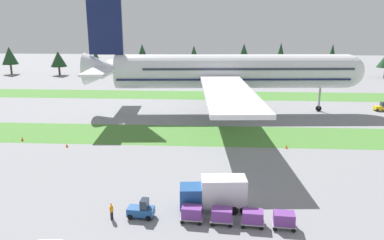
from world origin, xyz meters
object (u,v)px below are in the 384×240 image
object	(u,v)px
taxiway_marker_1	(67,145)
cargo_dolly_fourth	(284,219)
cargo_dolly_lead	(192,213)
cargo_dolly_second	(222,215)
baggage_tug	(142,210)
cargo_dolly_third	(253,217)
catering_truck	(215,193)
taxiway_marker_2	(287,147)
taxiway_marker_0	(22,139)
airliner	(225,71)
ground_crew_marshaller	(111,211)
pushback_tractor	(381,107)

from	to	relation	value
taxiway_marker_1	cargo_dolly_fourth	bearing A→B (deg)	-36.22
cargo_dolly_lead	cargo_dolly_second	bearing A→B (deg)	-90.00
baggage_tug	cargo_dolly_third	bearing A→B (deg)	-90.00
baggage_tug	catering_truck	xyz separation A→B (m)	(7.18, 1.92, 1.14)
cargo_dolly_lead	taxiway_marker_2	world-z (taller)	cargo_dolly_lead
taxiway_marker_0	taxiway_marker_1	bearing A→B (deg)	-17.48
cargo_dolly_lead	taxiway_marker_1	bearing A→B (deg)	49.33
airliner	cargo_dolly_second	distance (m)	46.96
cargo_dolly_third	cargo_dolly_fourth	world-z (taller)	same
catering_truck	baggage_tug	bearing A→B (deg)	100.11
cargo_dolly_fourth	ground_crew_marshaller	world-z (taller)	ground_crew_marshaller
ground_crew_marshaller	taxiway_marker_1	world-z (taller)	ground_crew_marshaller
cargo_dolly_second	ground_crew_marshaller	distance (m)	10.76
baggage_tug	ground_crew_marshaller	bearing A→B (deg)	104.94
cargo_dolly_lead	cargo_dolly_fourth	xyz separation A→B (m)	(8.67, -0.68, 0.00)
cargo_dolly_third	pushback_tractor	bearing A→B (deg)	-28.94
taxiway_marker_1	cargo_dolly_second	bearing A→B (deg)	-41.76
catering_truck	taxiway_marker_0	xyz separation A→B (m)	(-31.36, 21.18, -1.62)
cargo_dolly_second	taxiway_marker_0	xyz separation A→B (m)	(-32.08, 23.73, -0.59)
baggage_tug	cargo_dolly_third	size ratio (longest dim) A/B	1.17
cargo_dolly_fourth	baggage_tug	bearing A→B (deg)	90.00
cargo_dolly_lead	taxiway_marker_0	size ratio (longest dim) A/B	3.48
pushback_tractor	taxiway_marker_1	bearing A→B (deg)	110.98
pushback_tractor	ground_crew_marshaller	size ratio (longest dim) A/B	1.55
cargo_dolly_fourth	catering_truck	world-z (taller)	catering_truck
cargo_dolly_third	ground_crew_marshaller	size ratio (longest dim) A/B	1.33
ground_crew_marshaller	taxiway_marker_0	world-z (taller)	ground_crew_marshaller
cargo_dolly_fourth	catering_truck	xyz separation A→B (m)	(-6.50, 3.00, 1.03)
pushback_tractor	taxiway_marker_1	size ratio (longest dim) A/B	4.72
cargo_dolly_second	ground_crew_marshaller	xyz separation A→B (m)	(-10.76, 0.10, 0.03)
cargo_dolly_third	cargo_dolly_fourth	bearing A→B (deg)	-90.00
cargo_dolly_fourth	pushback_tractor	world-z (taller)	pushback_tractor
catering_truck	taxiway_marker_2	distance (m)	22.84
taxiway_marker_2	baggage_tug	bearing A→B (deg)	-129.70
baggage_tug	cargo_dolly_lead	xyz separation A→B (m)	(5.01, -0.40, 0.10)
cargo_dolly_fourth	taxiway_marker_2	size ratio (longest dim) A/B	4.02
cargo_dolly_fourth	ground_crew_marshaller	distance (m)	16.55
catering_truck	taxiway_marker_1	bearing A→B (deg)	46.11
catering_truck	pushback_tractor	bearing A→B (deg)	-42.80
cargo_dolly_lead	taxiway_marker_2	bearing A→B (deg)	-26.06
cargo_dolly_lead	cargo_dolly_third	bearing A→B (deg)	-90.00
taxiway_marker_2	cargo_dolly_third	bearing A→B (deg)	-107.97
catering_truck	taxiway_marker_0	distance (m)	37.87
pushback_tractor	taxiway_marker_0	world-z (taller)	pushback_tractor
cargo_dolly_third	taxiway_marker_1	bearing A→B (deg)	55.72
baggage_tug	cargo_dolly_second	xyz separation A→B (m)	(7.90, -0.62, 0.10)
airliner	baggage_tug	distance (m)	47.26
taxiway_marker_1	pushback_tractor	bearing A→B (deg)	25.25
ground_crew_marshaller	taxiway_marker_1	bearing A→B (deg)	-137.50
taxiway_marker_1	cargo_dolly_third	bearing A→B (deg)	-38.79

